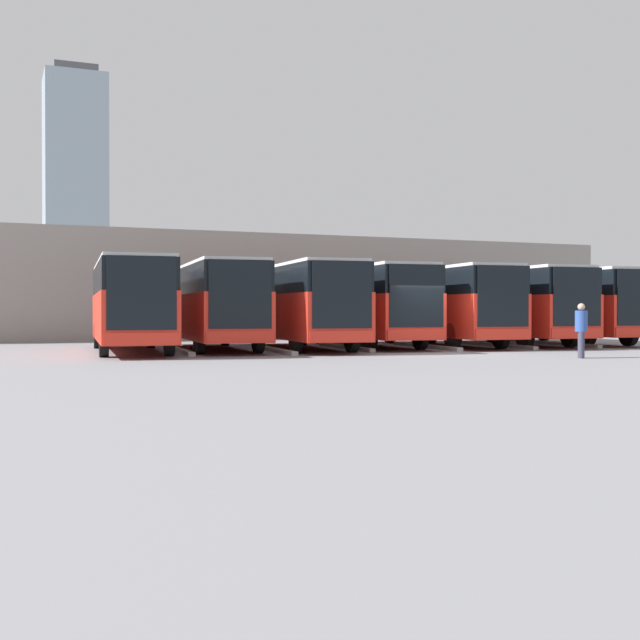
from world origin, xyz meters
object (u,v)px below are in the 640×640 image
at_px(bus_1, 507,304).
at_px(bus_4, 300,303).
at_px(bus_2, 441,303).
at_px(bus_6, 130,302).
at_px(bus_3, 366,303).
at_px(bus_5, 214,303).
at_px(pedestrian, 581,329).
at_px(bus_0, 564,304).

height_order(bus_1, bus_4, same).
height_order(bus_2, bus_6, same).
bearing_deg(bus_6, bus_3, -170.70).
relative_size(bus_5, pedestrian, 6.08).
xyz_separation_m(bus_0, bus_5, (17.08, -0.33, 0.00)).
relative_size(bus_1, bus_5, 1.00).
distance_m(bus_2, pedestrian, 9.88).
bearing_deg(pedestrian, bus_2, 33.73).
distance_m(bus_2, bus_4, 6.84).
bearing_deg(pedestrian, bus_6, 90.57).
relative_size(bus_3, bus_5, 1.00).
xyz_separation_m(bus_0, bus_1, (3.42, 0.25, 0.00)).
distance_m(bus_0, bus_3, 10.26).
distance_m(bus_1, bus_5, 13.68).
bearing_deg(bus_5, bus_2, -177.91).
xyz_separation_m(bus_0, pedestrian, (7.35, 9.98, -0.92)).
bearing_deg(bus_6, bus_5, -163.68).
height_order(bus_3, pedestrian, bus_3).
height_order(bus_2, bus_5, same).
relative_size(bus_0, bus_3, 1.00).
bearing_deg(bus_4, bus_2, -172.59).
distance_m(bus_1, bus_6, 17.08).
bearing_deg(bus_4, bus_6, 3.96).
distance_m(bus_0, bus_5, 17.08).
bearing_deg(pedestrian, bus_0, 0.37).
height_order(bus_0, bus_3, same).
bearing_deg(bus_3, bus_6, 9.30).
bearing_deg(bus_1, bus_0, -170.97).
xyz_separation_m(bus_2, bus_6, (13.66, 0.21, 0.00)).
height_order(bus_6, pedestrian, bus_6).
bearing_deg(bus_4, bus_5, -8.32).
bearing_deg(bus_3, bus_5, 5.73).
relative_size(bus_0, bus_4, 1.00).
bearing_deg(bus_3, bus_1, 179.01).
height_order(bus_0, bus_4, same).
height_order(bus_3, bus_4, same).
height_order(bus_2, bus_3, same).
bearing_deg(bus_3, bus_4, 19.67).
distance_m(bus_1, bus_3, 6.87).
xyz_separation_m(bus_3, pedestrian, (-2.90, 10.42, -0.92)).
bearing_deg(bus_3, pedestrian, 110.35).
height_order(bus_4, bus_6, same).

